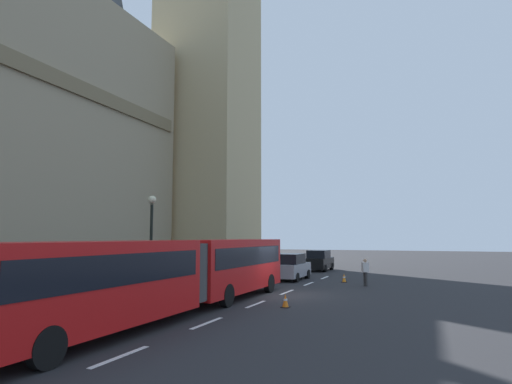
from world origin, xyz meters
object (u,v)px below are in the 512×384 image
traffic_cone_west (285,301)px  traffic_cone_middle (344,278)px  sedan_lead (291,267)px  articulated_bus (178,269)px  sedan_trailing (319,260)px  street_lamp (151,237)px  pedestrian_near_cones (365,271)px

traffic_cone_west → traffic_cone_middle: same height
sedan_lead → articulated_bus: bearing=179.4°
sedan_trailing → street_lamp: street_lamp is taller
sedan_trailing → street_lamp: 19.84m
sedan_lead → traffic_cone_middle: bearing=-92.0°
traffic_cone_middle → pedestrian_near_cones: (-1.84, -1.67, 0.63)m
sedan_trailing → traffic_cone_west: bearing=-170.4°
articulated_bus → pedestrian_near_cones: 13.85m
traffic_cone_middle → pedestrian_near_cones: bearing=-137.7°
sedan_lead → traffic_cone_middle: (-0.14, -3.79, -0.63)m
articulated_bus → traffic_cone_west: (3.05, -3.51, -1.46)m
street_lamp → pedestrian_near_cones: street_lamp is taller
sedan_lead → street_lamp: 11.41m
traffic_cone_west → street_lamp: bearing=80.4°
articulated_bus → sedan_trailing: bearing=-0.1°
traffic_cone_west → pedestrian_near_cones: (9.58, -2.11, 0.63)m
traffic_cone_west → pedestrian_near_cones: pedestrian_near_cones is taller
sedan_trailing → sedan_lead: bearing=-179.3°
articulated_bus → traffic_cone_west: 4.88m
sedan_trailing → pedestrian_near_cones: 12.32m
traffic_cone_middle → street_lamp: (-10.05, 8.45, 2.77)m
sedan_trailing → traffic_cone_west: (-20.56, -3.47, -0.63)m
articulated_bus → sedan_lead: 14.63m
pedestrian_near_cones → traffic_cone_west: bearing=167.6°
sedan_trailing → articulated_bus: bearing=179.9°
street_lamp → pedestrian_near_cones: size_ratio=3.12×
articulated_bus → sedan_lead: bearing=-0.6°
traffic_cone_west → pedestrian_near_cones: bearing=-12.4°
pedestrian_near_cones → traffic_cone_middle: bearing=42.3°
sedan_trailing → traffic_cone_middle: bearing=-156.9°
traffic_cone_west → pedestrian_near_cones: 9.83m
pedestrian_near_cones → sedan_trailing: bearing=26.9°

